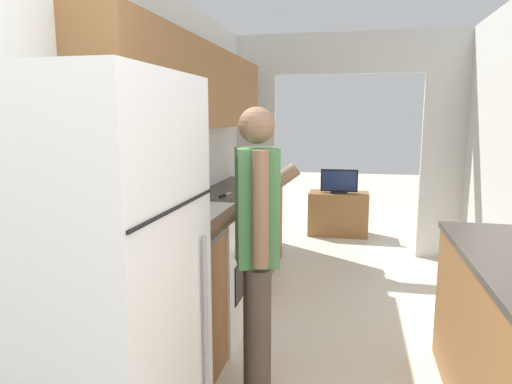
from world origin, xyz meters
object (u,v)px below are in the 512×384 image
person (257,253)px  television (339,182)px  tv_cabinet (338,213)px  range_oven (203,271)px  refrigerator (92,298)px  knife (224,195)px

person → television: person is taller
tv_cabinet → range_oven: bearing=-106.1°
range_oven → refrigerator: bearing=-87.7°
range_oven → knife: 0.80m
knife → television: bearing=74.8°
refrigerator → person: bearing=54.9°
person → refrigerator: bearing=125.2°
person → knife: bearing=2.7°
television → tv_cabinet: bearing=90.0°
tv_cabinet → knife: bearing=-110.7°
television → knife: size_ratio=1.61×
person → tv_cabinet: 3.89m
range_oven → knife: bearing=92.1°
range_oven → knife: size_ratio=3.48×
range_oven → television: 3.14m
range_oven → television: range_oven is taller
refrigerator → tv_cabinet: 4.68m
range_oven → tv_cabinet: range_oven is taller
television → knife: (-0.90, -2.34, 0.18)m
refrigerator → knife: bearing=92.3°
person → knife: (-0.60, 1.45, 0.04)m
refrigerator → range_oven: (-0.06, 1.52, -0.42)m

